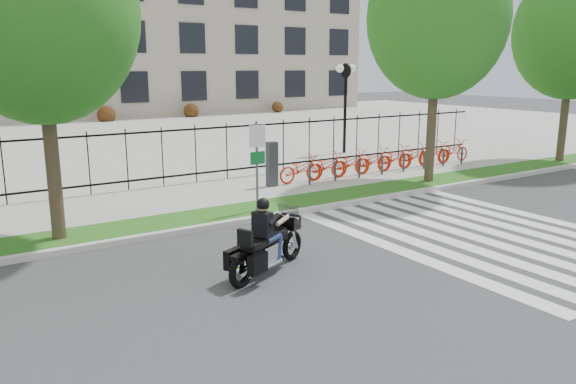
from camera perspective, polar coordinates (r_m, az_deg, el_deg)
ground at (r=11.61m, az=4.00°, el=-8.09°), size 120.00×120.00×0.00m
curb at (r=14.90m, az=-5.51°, el=-3.10°), size 60.00×0.20×0.15m
grass_verge at (r=15.63m, az=-6.95°, el=-2.38°), size 60.00×1.50×0.15m
sidewalk at (r=17.85m, az=-10.49°, el=-0.60°), size 60.00×3.50×0.15m
plaza at (r=34.52m, az=-21.85°, el=5.02°), size 80.00×34.00×0.10m
crosswalk_stripes at (r=14.88m, az=19.07°, el=-4.05°), size 5.70×8.00×0.01m
iron_fence at (r=19.25m, az=-12.64°, el=3.52°), size 30.00×0.06×2.00m
lamp_post_right at (r=26.49m, az=5.87°, el=10.66°), size 1.06×0.70×4.25m
street_tree_1 at (r=13.85m, az=-24.03°, el=16.49°), size 4.33×4.33×7.64m
street_tree_2 at (r=20.12m, az=14.95°, el=16.74°), size 4.71×4.71×8.25m
street_tree_3 at (r=26.50m, az=26.97°, el=14.24°), size 4.75×4.75×8.04m
bike_share_station at (r=21.84m, az=9.60°, el=3.32°), size 9.97×0.85×1.50m
sign_pole_regulatory at (r=15.43m, az=-3.15°, el=3.82°), size 0.50×0.09×2.50m
motorcycle_rider at (r=11.34m, az=-2.10°, el=-5.17°), size 2.31×1.34×1.92m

